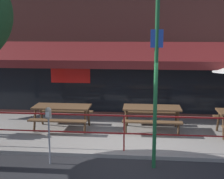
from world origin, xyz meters
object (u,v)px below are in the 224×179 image
parking_meter_near (48,118)px  street_sign_pole (156,78)px  picnic_table_left (62,111)px  picnic_table_centre (152,112)px

parking_meter_near → street_sign_pole: bearing=0.5°
picnic_table_left → picnic_table_centre: (2.86, 0.13, 0.00)m
parking_meter_near → picnic_table_left: bearing=97.5°
picnic_table_left → picnic_table_centre: bearing=2.7°
picnic_table_centre → picnic_table_left: bearing=-177.3°
picnic_table_left → street_sign_pole: size_ratio=0.43×
street_sign_pole → picnic_table_centre: bearing=89.7°
picnic_table_left → parking_meter_near: 2.55m
picnic_table_left → street_sign_pole: 4.04m
picnic_table_left → picnic_table_centre: size_ratio=1.00×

